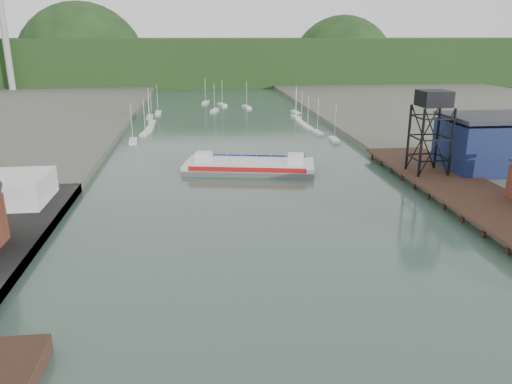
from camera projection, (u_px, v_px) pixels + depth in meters
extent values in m
cube|color=black|center=(470.00, 192.00, 87.05)|extent=(14.00, 70.00, 0.50)
cylinder|color=black|center=(436.00, 200.00, 86.71)|extent=(0.60, 0.60, 2.20)
cylinder|color=black|center=(501.00, 197.00, 88.05)|extent=(0.60, 0.60, 2.20)
cylinder|color=black|center=(422.00, 143.00, 93.93)|extent=(0.50, 0.50, 13.00)
cylinder|color=black|center=(452.00, 143.00, 94.59)|extent=(0.50, 0.50, 13.00)
cylinder|color=black|center=(409.00, 137.00, 99.61)|extent=(0.50, 0.50, 13.00)
cylinder|color=black|center=(437.00, 136.00, 100.28)|extent=(0.50, 0.50, 13.00)
cube|color=black|center=(434.00, 98.00, 94.69)|extent=(5.50, 5.50, 3.00)
cube|color=#0D153A|center=(495.00, 146.00, 101.29)|extent=(20.00, 14.00, 10.00)
cube|color=#2D2D33|center=(499.00, 117.00, 99.51)|extent=(20.50, 14.50, 0.80)
cube|color=silver|center=(133.00, 142.00, 136.09)|extent=(2.67, 7.65, 0.90)
cube|color=silver|center=(145.00, 133.00, 147.14)|extent=(2.81, 7.67, 0.90)
cube|color=silver|center=(150.00, 128.00, 155.60)|extent=(2.35, 7.59, 0.90)
cube|color=silver|center=(152.00, 123.00, 164.98)|extent=(2.01, 7.50, 0.90)
cube|color=silver|center=(150.00, 117.00, 176.37)|extent=(2.00, 7.50, 0.90)
cube|color=silver|center=(158.00, 113.00, 185.94)|extent=(2.16, 7.54, 0.90)
cube|color=silver|center=(334.00, 140.00, 137.63)|extent=(2.53, 7.62, 0.90)
cube|color=silver|center=(317.00, 133.00, 148.26)|extent=(2.76, 7.67, 0.90)
cube|color=silver|center=(308.00, 128.00, 156.46)|extent=(2.22, 7.56, 0.90)
cube|color=silver|center=(301.00, 123.00, 164.96)|extent=(2.18, 7.54, 0.90)
cube|color=silver|center=(296.00, 117.00, 175.51)|extent=(2.46, 7.61, 0.90)
cube|color=silver|center=(296.00, 112.00, 186.74)|extent=(2.48, 7.61, 0.90)
cube|color=silver|center=(215.00, 110.00, 191.93)|extent=(3.78, 7.76, 0.90)
cube|color=silver|center=(247.00, 107.00, 200.98)|extent=(3.31, 7.74, 0.90)
cube|color=silver|center=(222.00, 105.00, 207.51)|extent=(3.76, 7.76, 0.90)
cube|color=silver|center=(206.00, 102.00, 214.33)|extent=(3.40, 7.74, 0.90)
cylinder|color=#A3A39E|center=(4.00, 31.00, 242.99)|extent=(3.20, 3.20, 60.00)
cube|color=black|center=(211.00, 61.00, 321.34)|extent=(500.00, 120.00, 28.00)
sphere|color=black|center=(84.00, 68.00, 313.62)|extent=(80.00, 80.00, 80.00)
sphere|color=black|center=(342.00, 68.00, 342.65)|extent=(70.00, 70.00, 70.00)
cube|color=#545456|center=(249.00, 169.00, 107.79)|extent=(29.26, 16.25, 1.11)
cube|color=silver|center=(249.00, 164.00, 107.49)|extent=(29.26, 16.25, 0.88)
cube|color=#B51415|center=(247.00, 170.00, 102.12)|extent=(23.87, 4.93, 0.99)
cube|color=navy|center=(252.00, 157.00, 112.73)|extent=(23.87, 4.93, 0.99)
cube|color=silver|center=(204.00, 157.00, 107.85)|extent=(3.90, 3.90, 2.21)
cube|color=silver|center=(296.00, 159.00, 106.33)|extent=(3.90, 3.90, 2.21)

